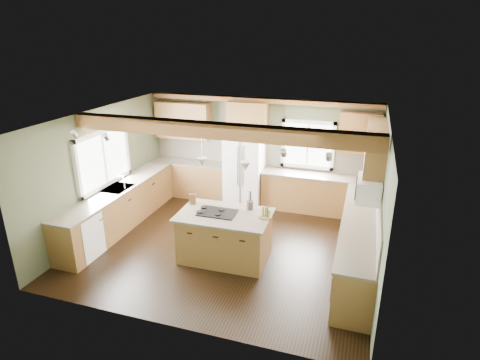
% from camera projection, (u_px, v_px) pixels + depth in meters
% --- Properties ---
extents(floor, '(5.60, 5.60, 0.00)m').
position_uv_depth(floor, '(228.00, 245.00, 8.11)').
color(floor, black).
rests_on(floor, ground).
extents(ceiling, '(5.60, 5.60, 0.00)m').
position_uv_depth(ceiling, '(226.00, 118.00, 7.20)').
color(ceiling, silver).
rests_on(ceiling, wall_back).
extents(wall_back, '(5.60, 0.00, 5.60)m').
position_uv_depth(wall_back, '(261.00, 150.00, 9.89)').
color(wall_back, '#50553C').
rests_on(wall_back, ground).
extents(wall_left, '(0.00, 5.00, 5.00)m').
position_uv_depth(wall_left, '(102.00, 170.00, 8.46)').
color(wall_left, '#50553C').
rests_on(wall_left, ground).
extents(wall_right, '(0.00, 5.00, 5.00)m').
position_uv_depth(wall_right, '(381.00, 203.00, 6.85)').
color(wall_right, '#50553C').
rests_on(wall_right, ground).
extents(ceiling_beam, '(5.55, 0.26, 0.26)m').
position_uv_depth(ceiling_beam, '(217.00, 131.00, 6.82)').
color(ceiling_beam, brown).
rests_on(ceiling_beam, ceiling).
extents(soffit_trim, '(5.55, 0.20, 0.10)m').
position_uv_depth(soffit_trim, '(261.00, 100.00, 9.36)').
color(soffit_trim, brown).
rests_on(soffit_trim, ceiling).
extents(backsplash_back, '(5.58, 0.03, 0.58)m').
position_uv_depth(backsplash_back, '(261.00, 154.00, 9.91)').
color(backsplash_back, brown).
rests_on(backsplash_back, wall_back).
extents(backsplash_right, '(0.03, 3.70, 0.58)m').
position_uv_depth(backsplash_right, '(379.00, 207.00, 6.93)').
color(backsplash_right, brown).
rests_on(backsplash_right, wall_right).
extents(base_cab_back_left, '(2.02, 0.60, 0.88)m').
position_uv_depth(base_cab_back_left, '(191.00, 179.00, 10.43)').
color(base_cab_back_left, brown).
rests_on(base_cab_back_left, floor).
extents(counter_back_left, '(2.06, 0.64, 0.04)m').
position_uv_depth(counter_back_left, '(190.00, 162.00, 10.27)').
color(counter_back_left, '#473F34').
rests_on(counter_back_left, base_cab_back_left).
extents(base_cab_back_right, '(2.62, 0.60, 0.88)m').
position_uv_depth(base_cab_back_right, '(318.00, 194.00, 9.49)').
color(base_cab_back_right, brown).
rests_on(base_cab_back_right, floor).
extents(counter_back_right, '(2.66, 0.64, 0.04)m').
position_uv_depth(counter_back_right, '(319.00, 176.00, 9.33)').
color(counter_back_right, '#473F34').
rests_on(counter_back_right, base_cab_back_right).
extents(base_cab_left, '(0.60, 3.70, 0.88)m').
position_uv_depth(base_cab_left, '(120.00, 208.00, 8.72)').
color(base_cab_left, brown).
rests_on(base_cab_left, floor).
extents(counter_left, '(0.64, 3.74, 0.04)m').
position_uv_depth(counter_left, '(118.00, 189.00, 8.56)').
color(counter_left, '#473F34').
rests_on(counter_left, base_cab_left).
extents(base_cab_right, '(0.60, 3.70, 0.88)m').
position_uv_depth(base_cab_right, '(358.00, 243.00, 7.28)').
color(base_cab_right, brown).
rests_on(base_cab_right, floor).
extents(counter_right, '(0.64, 3.74, 0.04)m').
position_uv_depth(counter_right, '(360.00, 220.00, 7.12)').
color(counter_right, '#473F34').
rests_on(counter_right, base_cab_right).
extents(upper_cab_back_left, '(1.40, 0.35, 0.90)m').
position_uv_depth(upper_cab_back_left, '(183.00, 120.00, 10.08)').
color(upper_cab_back_left, brown).
rests_on(upper_cab_back_left, wall_back).
extents(upper_cab_over_fridge, '(0.96, 0.35, 0.70)m').
position_uv_depth(upper_cab_over_fridge, '(247.00, 117.00, 9.52)').
color(upper_cab_over_fridge, brown).
rests_on(upper_cab_over_fridge, wall_back).
extents(upper_cab_right, '(0.35, 2.20, 0.90)m').
position_uv_depth(upper_cab_right, '(375.00, 151.00, 7.48)').
color(upper_cab_right, brown).
rests_on(upper_cab_right, wall_right).
extents(upper_cab_back_corner, '(0.90, 0.35, 0.90)m').
position_uv_depth(upper_cab_back_corner, '(360.00, 133.00, 8.84)').
color(upper_cab_back_corner, brown).
rests_on(upper_cab_back_corner, wall_back).
extents(window_left, '(0.04, 1.60, 1.05)m').
position_uv_depth(window_left, '(103.00, 158.00, 8.41)').
color(window_left, white).
rests_on(window_left, wall_left).
extents(window_back, '(1.10, 0.04, 1.00)m').
position_uv_depth(window_back, '(308.00, 144.00, 9.45)').
color(window_back, white).
rests_on(window_back, wall_back).
extents(sink, '(0.50, 0.65, 0.03)m').
position_uv_depth(sink, '(118.00, 188.00, 8.56)').
color(sink, '#262628').
rests_on(sink, counter_left).
extents(faucet, '(0.02, 0.02, 0.28)m').
position_uv_depth(faucet, '(124.00, 183.00, 8.46)').
color(faucet, '#B2B2B7').
rests_on(faucet, sink).
extents(dishwasher, '(0.60, 0.60, 0.84)m').
position_uv_depth(dishwasher, '(81.00, 236.00, 7.56)').
color(dishwasher, white).
rests_on(dishwasher, floor).
extents(oven, '(0.60, 0.72, 0.84)m').
position_uv_depth(oven, '(353.00, 284.00, 6.13)').
color(oven, white).
rests_on(oven, floor).
extents(microwave, '(0.40, 0.70, 0.38)m').
position_uv_depth(microwave, '(369.00, 189.00, 6.78)').
color(microwave, white).
rests_on(microwave, wall_right).
extents(pendant_left, '(0.18, 0.18, 0.16)m').
position_uv_depth(pendant_left, '(202.00, 162.00, 7.10)').
color(pendant_left, '#B2B2B7').
rests_on(pendant_left, ceiling).
extents(pendant_right, '(0.18, 0.18, 0.16)m').
position_uv_depth(pendant_right, '(246.00, 166.00, 6.89)').
color(pendant_right, '#B2B2B7').
rests_on(pendant_right, ceiling).
extents(refrigerator, '(0.90, 0.74, 1.80)m').
position_uv_depth(refrigerator, '(245.00, 169.00, 9.77)').
color(refrigerator, white).
rests_on(refrigerator, floor).
extents(island, '(1.61, 1.01, 0.88)m').
position_uv_depth(island, '(225.00, 237.00, 7.50)').
color(island, brown).
rests_on(island, floor).
extents(island_top, '(1.72, 1.11, 0.04)m').
position_uv_depth(island_top, '(224.00, 215.00, 7.34)').
color(island_top, '#473F34').
rests_on(island_top, island).
extents(cooktop, '(0.70, 0.47, 0.02)m').
position_uv_depth(cooktop, '(218.00, 213.00, 7.36)').
color(cooktop, black).
rests_on(cooktop, island_top).
extents(knife_block, '(0.15, 0.13, 0.21)m').
position_uv_depth(knife_block, '(193.00, 199.00, 7.74)').
color(knife_block, brown).
rests_on(knife_block, island_top).
extents(utensil_crock, '(0.13, 0.13, 0.16)m').
position_uv_depth(utensil_crock, '(250.00, 205.00, 7.50)').
color(utensil_crock, '#38302D').
rests_on(utensil_crock, island_top).
extents(bottle_tray, '(0.29, 0.29, 0.22)m').
position_uv_depth(bottle_tray, '(265.00, 212.00, 7.16)').
color(bottle_tray, brown).
rests_on(bottle_tray, island_top).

